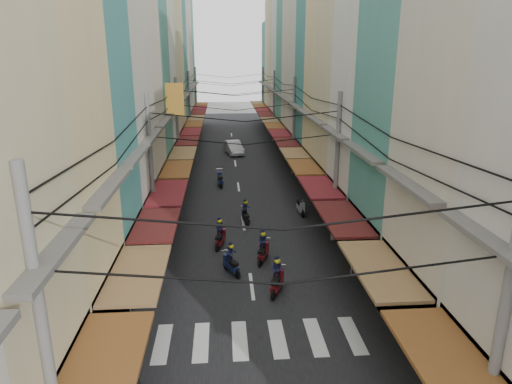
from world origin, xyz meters
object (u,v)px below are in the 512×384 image
traffic_sign (353,232)px  market_umbrella (425,262)px  white_car (234,154)px  bicycle (360,239)px

traffic_sign → market_umbrella: bearing=-62.4°
white_car → market_umbrella: (6.66, -31.06, 2.23)m
market_umbrella → traffic_sign: 3.99m
bicycle → traffic_sign: bearing=162.6°
white_car → traffic_sign: traffic_sign is taller
white_car → bicycle: 24.30m
bicycle → market_umbrella: market_umbrella is taller
white_car → bicycle: size_ratio=2.80×
bicycle → market_umbrella: (0.16, -7.65, 2.23)m
white_car → traffic_sign: size_ratio=1.61×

